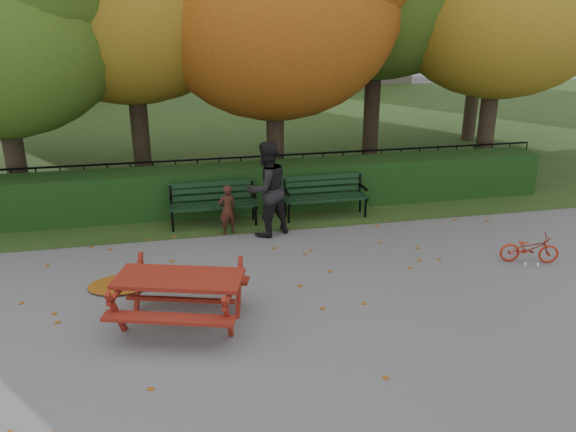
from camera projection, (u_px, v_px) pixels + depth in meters
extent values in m
plane|color=slate|center=(319.00, 302.00, 8.68)|extent=(90.00, 90.00, 0.00)
plane|color=#213916|center=(225.00, 127.00, 21.52)|extent=(90.00, 90.00, 0.00)
cube|color=black|center=(268.00, 186.00, 12.63)|extent=(13.00, 0.90, 1.00)
cube|color=black|center=(262.00, 193.00, 13.51)|extent=(14.00, 0.04, 0.04)
cube|color=black|center=(262.00, 156.00, 13.19)|extent=(14.00, 0.04, 0.04)
cylinder|color=black|center=(132.00, 184.00, 12.78)|extent=(0.03, 0.03, 1.00)
cylinder|color=black|center=(262.00, 177.00, 13.37)|extent=(0.03, 0.03, 1.00)
cylinder|color=black|center=(381.00, 170.00, 13.95)|extent=(0.03, 0.03, 1.00)
cylinder|color=black|center=(507.00, 162.00, 14.64)|extent=(0.03, 0.03, 1.00)
cylinder|color=black|center=(14.00, 150.00, 12.47)|extent=(0.44, 0.44, 2.62)
cylinder|color=black|center=(139.00, 123.00, 14.00)|extent=(0.44, 0.44, 3.15)
cylinder|color=black|center=(275.00, 131.00, 13.98)|extent=(0.44, 0.44, 2.80)
ellipsoid|color=#7E370B|center=(274.00, 2.00, 12.94)|extent=(6.00, 6.00, 5.40)
cylinder|color=black|center=(372.00, 105.00, 15.64)|extent=(0.44, 0.44, 3.50)
cylinder|color=black|center=(487.00, 120.00, 14.88)|extent=(0.44, 0.44, 2.97)
cylinder|color=black|center=(473.00, 94.00, 18.87)|extent=(0.44, 0.44, 3.15)
cube|color=black|center=(214.00, 209.00, 11.41)|extent=(1.80, 0.12, 0.04)
cube|color=black|center=(214.00, 206.00, 11.57)|extent=(1.80, 0.12, 0.04)
cube|color=black|center=(213.00, 203.00, 11.74)|extent=(1.80, 0.12, 0.04)
cube|color=black|center=(212.00, 197.00, 11.78)|extent=(1.80, 0.05, 0.10)
cube|color=black|center=(212.00, 190.00, 11.73)|extent=(1.80, 0.05, 0.10)
cube|color=black|center=(212.00, 184.00, 11.68)|extent=(1.80, 0.05, 0.10)
cube|color=black|center=(172.00, 209.00, 11.41)|extent=(0.05, 0.55, 0.06)
cube|color=black|center=(171.00, 195.00, 11.58)|extent=(0.05, 0.05, 0.41)
cylinder|color=black|center=(173.00, 222.00, 11.32)|extent=(0.05, 0.05, 0.44)
cylinder|color=black|center=(172.00, 216.00, 11.65)|extent=(0.05, 0.05, 0.44)
cube|color=black|center=(171.00, 200.00, 11.36)|extent=(0.05, 0.45, 0.04)
cube|color=black|center=(254.00, 204.00, 11.75)|extent=(0.05, 0.55, 0.06)
cube|color=black|center=(252.00, 190.00, 11.92)|extent=(0.05, 0.05, 0.41)
cylinder|color=black|center=(256.00, 216.00, 11.65)|extent=(0.05, 0.05, 0.44)
cylinder|color=black|center=(253.00, 210.00, 11.98)|extent=(0.05, 0.05, 0.44)
cube|color=black|center=(254.00, 194.00, 11.69)|extent=(0.05, 0.45, 0.04)
cube|color=black|center=(328.00, 201.00, 11.88)|extent=(1.80, 0.12, 0.04)
cube|color=black|center=(326.00, 198.00, 12.04)|extent=(1.80, 0.12, 0.04)
cube|color=black|center=(323.00, 195.00, 12.21)|extent=(1.80, 0.12, 0.04)
cube|color=black|center=(322.00, 189.00, 12.25)|extent=(1.80, 0.05, 0.10)
cube|color=black|center=(323.00, 183.00, 12.20)|extent=(1.80, 0.05, 0.10)
cube|color=black|center=(323.00, 177.00, 12.15)|extent=(1.80, 0.05, 0.10)
cube|color=black|center=(287.00, 202.00, 11.88)|extent=(0.05, 0.55, 0.06)
cube|color=black|center=(284.00, 188.00, 12.05)|extent=(0.05, 0.05, 0.41)
cylinder|color=black|center=(289.00, 213.00, 11.79)|extent=(0.05, 0.05, 0.44)
cylinder|color=black|center=(285.00, 208.00, 12.12)|extent=(0.05, 0.05, 0.44)
cube|color=black|center=(287.00, 192.00, 11.83)|extent=(0.05, 0.45, 0.04)
cube|color=black|center=(363.00, 196.00, 12.22)|extent=(0.05, 0.55, 0.06)
cube|color=black|center=(360.00, 183.00, 12.39)|extent=(0.05, 0.05, 0.41)
cylinder|color=black|center=(366.00, 208.00, 12.12)|extent=(0.05, 0.05, 0.44)
cylinder|color=black|center=(360.00, 202.00, 12.45)|extent=(0.05, 0.05, 0.44)
cube|color=black|center=(363.00, 187.00, 12.16)|extent=(0.05, 0.45, 0.04)
cube|color=maroon|center=(179.00, 278.00, 7.82)|extent=(1.90, 1.22, 0.06)
cube|color=maroon|center=(168.00, 319.00, 7.37)|extent=(1.76, 0.75, 0.05)
cube|color=maroon|center=(191.00, 278.00, 8.47)|extent=(1.76, 0.75, 0.05)
cube|color=maroon|center=(117.00, 313.00, 7.58)|extent=(0.20, 0.50, 0.86)
cube|color=maroon|center=(138.00, 283.00, 8.41)|extent=(0.20, 0.50, 0.86)
cube|color=maroon|center=(126.00, 281.00, 7.91)|extent=(0.44, 1.28, 0.06)
cube|color=maroon|center=(228.00, 318.00, 7.46)|extent=(0.20, 0.50, 0.86)
cube|color=maroon|center=(239.00, 287.00, 8.28)|extent=(0.20, 0.50, 0.86)
cube|color=maroon|center=(233.00, 286.00, 7.78)|extent=(0.44, 1.28, 0.06)
cube|color=maroon|center=(181.00, 300.00, 7.93)|extent=(1.51, 0.51, 0.06)
ellipsoid|color=#66260B|center=(122.00, 284.00, 9.14)|extent=(1.18, 0.90, 0.07)
imported|color=#391B12|center=(227.00, 210.00, 11.14)|extent=(0.42, 0.34, 1.02)
imported|color=black|center=(267.00, 189.00, 10.95)|extent=(1.14, 1.04, 1.90)
imported|color=#A3230F|center=(530.00, 248.00, 9.94)|extent=(1.07, 0.64, 0.53)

